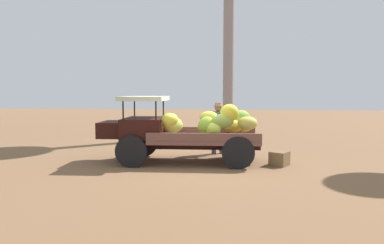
{
  "coord_description": "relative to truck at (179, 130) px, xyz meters",
  "views": [
    {
      "loc": [
        -1.09,
        9.47,
        1.99
      ],
      "look_at": [
        0.03,
        -0.26,
        1.14
      ],
      "focal_mm": 32.74,
      "sensor_mm": 36.0,
      "label": 1
    }
  ],
  "objects": [
    {
      "name": "farmer",
      "position": [
        -1.04,
        -1.49,
        0.01
      ],
      "size": [
        0.52,
        0.49,
        1.65
      ],
      "rotation": [
        0.0,
        0.0,
        1.76
      ],
      "color": "#544F6B",
      "rests_on": "ground"
    },
    {
      "name": "loose_banana_bunch",
      "position": [
        -1.43,
        -2.2,
        -0.73
      ],
      "size": [
        0.65,
        0.64,
        0.39
      ],
      "primitive_type": "ellipsoid",
      "rotation": [
        0.0,
        -0.02,
        2.41
      ],
      "color": "#89C03E",
      "rests_on": "ground"
    },
    {
      "name": "truck",
      "position": [
        0.0,
        0.0,
        0.0
      ],
      "size": [
        4.53,
        1.9,
        1.86
      ],
      "rotation": [
        0.0,
        0.0,
        0.05
      ],
      "color": "black",
      "rests_on": "ground"
    },
    {
      "name": "wooden_crate",
      "position": [
        -2.77,
        0.15,
        -0.73
      ],
      "size": [
        0.61,
        0.62,
        0.38
      ],
      "primitive_type": "cube",
      "rotation": [
        0.0,
        0.0,
        1.03
      ],
      "color": "brown",
      "rests_on": "ground"
    },
    {
      "name": "ground_plane",
      "position": [
        -0.4,
        0.24,
        -0.92
      ],
      "size": [
        60.0,
        60.0,
        0.0
      ],
      "primitive_type": "plane",
      "color": "brown"
    }
  ]
}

